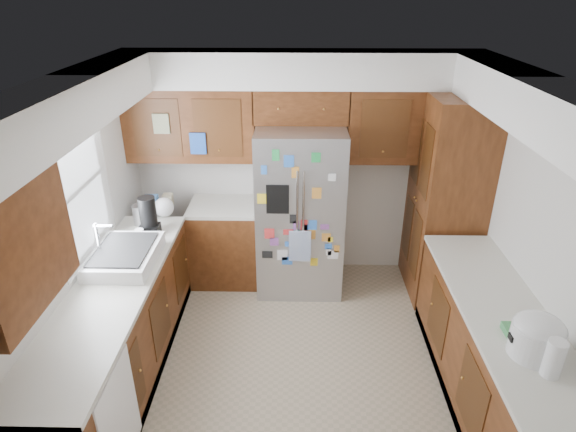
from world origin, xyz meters
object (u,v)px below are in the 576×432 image
object	(u,v)px
pantry	(446,199)
rice_cooker	(537,335)
paper_towel	(554,359)
fridge	(300,211)

from	to	relation	value
pantry	rice_cooker	bearing A→B (deg)	-90.01
pantry	paper_towel	world-z (taller)	pantry
rice_cooker	paper_towel	distance (m)	0.19
rice_cooker	paper_towel	world-z (taller)	rice_cooker
rice_cooker	pantry	bearing A→B (deg)	89.99
pantry	fridge	distance (m)	1.51
pantry	rice_cooker	distance (m)	2.12
rice_cooker	fridge	bearing A→B (deg)	124.61
pantry	paper_towel	xyz separation A→B (m)	(0.02, -2.30, -0.03)
fridge	rice_cooker	distance (m)	2.65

